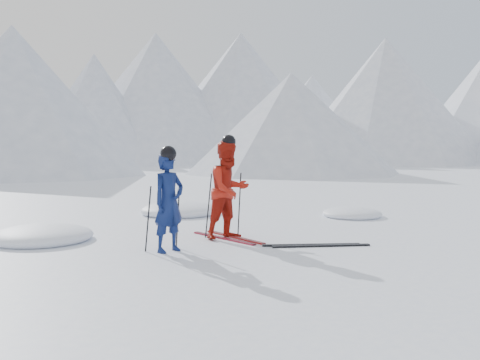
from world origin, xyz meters
name	(u,v)px	position (x,y,z in m)	size (l,w,h in m)	color
ground	(345,235)	(0.00, 0.00, 0.00)	(160.00, 160.00, 0.00)	white
mountain_range	(130,88)	(5.71, 35.31, 6.72)	(106.15, 62.94, 15.53)	#B2BCD1
skier_blue	(169,202)	(-3.53, 0.12, 0.81)	(0.59, 0.39, 1.61)	#0C1A4D
skier_red	(229,190)	(-2.13, 0.73, 0.91)	(0.88, 0.69, 1.82)	#A9190D
pole_blue_left	(148,219)	(-3.83, 0.27, 0.54)	(0.02, 0.02, 1.07)	black
pole_blue_right	(178,216)	(-3.28, 0.37, 0.54)	(0.02, 0.02, 1.07)	black
pole_red_left	(209,206)	(-2.43, 0.98, 0.61)	(0.02, 0.02, 1.21)	black
pole_red_right	(239,204)	(-1.83, 0.88, 0.61)	(0.02, 0.02, 1.21)	black
ski_worn_left	(223,238)	(-2.25, 0.73, 0.01)	(0.09, 1.70, 0.03)	black
ski_worn_right	(235,237)	(-2.01, 0.73, 0.01)	(0.09, 1.70, 0.03)	black
ski_loose_a	(311,245)	(-1.19, -0.56, 0.01)	(0.09, 1.70, 0.03)	black
ski_loose_b	(321,246)	(-1.09, -0.71, 0.01)	(0.09, 1.70, 0.03)	black
snow_lumps	(174,222)	(-2.32, 3.13, 0.00)	(8.72, 4.16, 0.43)	white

